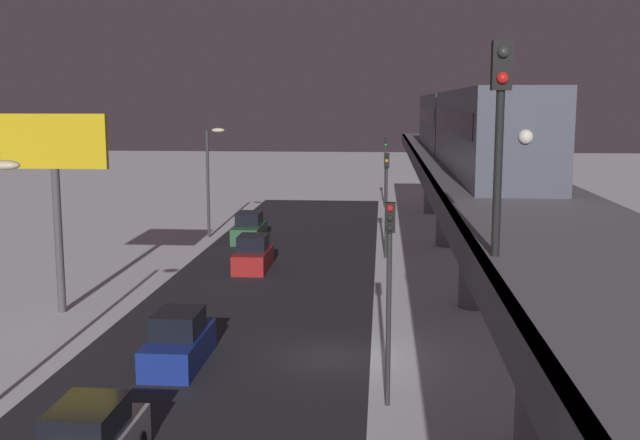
# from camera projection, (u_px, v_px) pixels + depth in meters

# --- Properties ---
(ground_plane) EXTENTS (240.00, 240.00, 0.00)m
(ground_plane) POSITION_uv_depth(u_px,v_px,m) (332.00, 358.00, 28.28)
(ground_plane) COLOR white
(avenue_asphalt) EXTENTS (11.00, 91.87, 0.01)m
(avenue_asphalt) POSITION_uv_depth(u_px,v_px,m) (224.00, 355.00, 28.61)
(avenue_asphalt) COLOR #28282D
(avenue_asphalt) RESTS_ON ground_plane
(elevated_railway) EXTENTS (5.00, 91.87, 6.49)m
(elevated_railway) POSITION_uv_depth(u_px,v_px,m) (500.00, 210.00, 26.94)
(elevated_railway) COLOR slate
(elevated_railway) RESTS_ON ground_plane
(subway_train) EXTENTS (2.94, 36.87, 3.40)m
(subway_train) POSITION_uv_depth(u_px,v_px,m) (463.00, 123.00, 40.88)
(subway_train) COLOR #4C5160
(subway_train) RESTS_ON elevated_railway
(rail_signal) EXTENTS (0.36, 0.41, 4.00)m
(rail_signal) POSITION_uv_depth(u_px,v_px,m) (500.00, 111.00, 14.01)
(rail_signal) COLOR black
(rail_signal) RESTS_ON elevated_railway
(sedan_green) EXTENTS (1.80, 4.56, 1.97)m
(sedan_green) POSITION_uv_depth(u_px,v_px,m) (249.00, 229.00, 52.16)
(sedan_green) COLOR #2D6038
(sedan_green) RESTS_ON ground_plane
(sedan_blue) EXTENTS (1.80, 4.33, 1.97)m
(sedan_blue) POSITION_uv_depth(u_px,v_px,m) (179.00, 343.00, 27.46)
(sedan_blue) COLOR navy
(sedan_blue) RESTS_ON ground_plane
(sedan_red) EXTENTS (1.80, 4.06, 1.97)m
(sedan_red) POSITION_uv_depth(u_px,v_px,m) (253.00, 256.00, 43.16)
(sedan_red) COLOR #A51E1E
(sedan_red) RESTS_ON ground_plane
(traffic_light_near) EXTENTS (0.32, 0.44, 6.40)m
(traffic_light_near) POSITION_uv_depth(u_px,v_px,m) (389.00, 274.00, 23.18)
(traffic_light_near) COLOR #2D2D2D
(traffic_light_near) RESTS_ON ground_plane
(traffic_light_mid) EXTENTS (0.32, 0.44, 6.40)m
(traffic_light_mid) POSITION_uv_depth(u_px,v_px,m) (386.00, 190.00, 45.75)
(traffic_light_mid) COLOR #2D2D2D
(traffic_light_mid) RESTS_ON ground_plane
(traffic_light_far) EXTENTS (0.32, 0.44, 6.40)m
(traffic_light_far) POSITION_uv_depth(u_px,v_px,m) (385.00, 161.00, 68.32)
(traffic_light_far) COLOR #2D2D2D
(traffic_light_far) RESTS_ON ground_plane
(commercial_billboard) EXTENTS (4.80, 0.36, 8.90)m
(commercial_billboard) POSITION_uv_depth(u_px,v_px,m) (55.00, 161.00, 33.44)
(commercial_billboard) COLOR #4C4C51
(commercial_billboard) RESTS_ON ground_plane
(street_lamp_far) EXTENTS (1.35, 0.44, 7.65)m
(street_lamp_far) POSITION_uv_depth(u_px,v_px,m) (211.00, 169.00, 52.99)
(street_lamp_far) COLOR #38383D
(street_lamp_far) RESTS_ON ground_plane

